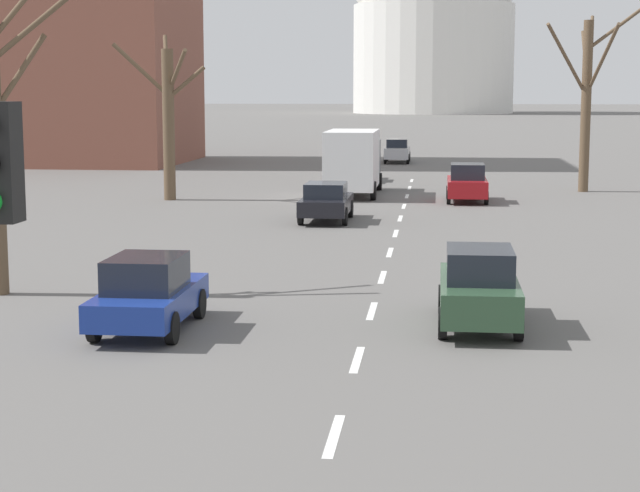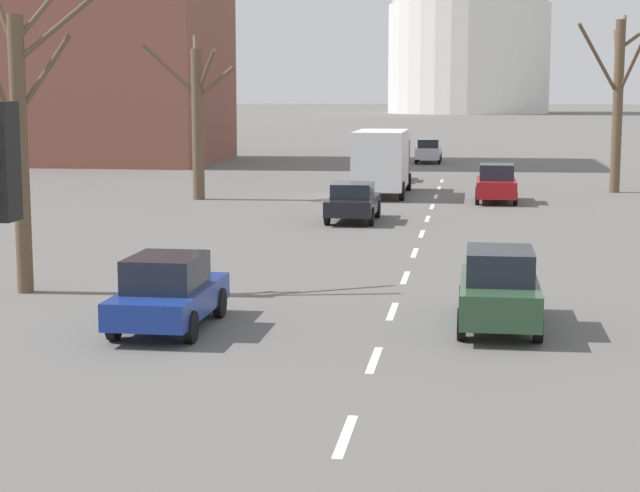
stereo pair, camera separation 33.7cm
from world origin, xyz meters
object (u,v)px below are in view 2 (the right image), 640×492
sedan_near_right (168,292)px  sedan_far_right (496,183)px  sedan_far_left (499,289)px  sedan_distant_centre (385,166)px  delivery_truck (382,160)px  sedan_near_left (353,201)px  sedan_mid_centre (429,151)px

sedan_near_right → sedan_far_right: (7.33, 27.25, 0.05)m
sedan_far_right → sedan_far_left: bearing=-90.9°
sedan_near_right → sedan_distant_centre: (1.40, 38.13, 0.00)m
sedan_near_right → delivery_truck: 29.73m
sedan_near_left → delivery_truck: (0.23, 10.40, 0.92)m
delivery_truck → sedan_mid_centre: bearing=87.1°
sedan_far_left → sedan_far_right: bearing=89.1°
sedan_far_right → sedan_mid_centre: bearing=99.0°
sedan_distant_centre → delivery_truck: size_ratio=0.62×
sedan_distant_centre → sedan_mid_centre: bearing=83.5°
sedan_mid_centre → sedan_far_right: sedan_far_right is taller
sedan_far_left → sedan_far_right: sedan_far_right is taller
sedan_near_left → delivery_truck: 10.45m
sedan_mid_centre → sedan_far_right: bearing=-81.0°
sedan_near_left → sedan_far_left: (5.17, -18.16, 0.07)m
sedan_mid_centre → sedan_near_right: bearing=-93.4°
sedan_far_left → sedan_far_right: size_ratio=1.01×
sedan_mid_centre → delivery_truck: size_ratio=0.63×
sedan_near_right → sedan_distant_centre: size_ratio=0.90×
delivery_truck → sedan_far_left: bearing=-80.2°
sedan_mid_centre → delivery_truck: 23.89m
sedan_near_right → sedan_far_left: bearing=8.9°
sedan_near_left → sedan_distant_centre: size_ratio=0.95×
sedan_near_right → sedan_mid_centre: (3.16, 53.50, 0.06)m
sedan_mid_centre → sedan_far_right: size_ratio=1.12×
sedan_near_right → sedan_mid_centre: 53.59m
sedan_near_right → sedan_far_left: sedan_far_left is taller
sedan_near_right → sedan_far_left: (6.92, 1.09, 0.06)m
sedan_far_right → sedan_distant_centre: 12.39m
sedan_near_left → sedan_far_right: (5.59, 8.00, 0.07)m
sedan_near_left → sedan_far_right: size_ratio=1.04×
delivery_truck → sedan_far_right: bearing=-24.2°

